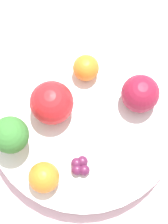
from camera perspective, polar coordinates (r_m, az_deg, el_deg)
name	(u,v)px	position (r m, az deg, el deg)	size (l,w,h in m)	color
ground_plane	(84,124)	(0.57, 0.00, -1.87)	(6.00, 6.00, 0.00)	gray
table_surface	(84,123)	(0.56, 0.00, -1.61)	(1.20, 1.20, 0.02)	silver
bowl	(84,118)	(0.53, 0.00, -0.85)	(0.27, 0.27, 0.04)	white
broccoli	(11,135)	(0.48, -11.10, -3.52)	(0.05, 0.05, 0.06)	#99C17A
apple_red	(140,94)	(0.50, 8.57, 2.79)	(0.05, 0.05, 0.05)	maroon
apple_green	(52,103)	(0.49, -4.94, 1.42)	(0.06, 0.06, 0.06)	red
orange_front	(44,177)	(0.48, -6.13, -9.86)	(0.04, 0.04, 0.04)	orange
orange_back	(86,68)	(0.52, 0.31, 6.74)	(0.04, 0.04, 0.04)	orange
grape_cluster	(80,166)	(0.49, -0.61, -8.25)	(0.03, 0.03, 0.01)	#5B1E42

